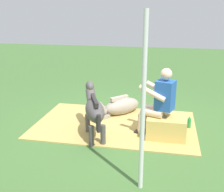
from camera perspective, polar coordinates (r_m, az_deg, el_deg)
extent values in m
plane|color=#426B33|center=(5.68, 1.61, -6.05)|extent=(24.00, 24.00, 0.00)
cube|color=tan|center=(5.71, 0.62, -5.76)|extent=(3.16, 2.00, 0.02)
cube|color=tan|center=(5.20, 10.88, -6.23)|extent=(0.69, 0.54, 0.40)
cylinder|color=beige|center=(5.08, 7.98, -3.37)|extent=(0.42, 0.26, 0.14)
cylinder|color=beige|center=(5.25, 5.83, -5.76)|extent=(0.11, 0.11, 0.40)
cube|color=black|center=(5.32, 5.78, -7.46)|extent=(0.24, 0.17, 0.06)
cylinder|color=beige|center=(5.25, 8.82, -2.69)|extent=(0.42, 0.26, 0.14)
cylinder|color=beige|center=(5.42, 6.72, -5.03)|extent=(0.11, 0.11, 0.40)
cube|color=black|center=(5.49, 6.65, -6.69)|extent=(0.24, 0.17, 0.06)
cube|color=#2659B2|center=(4.99, 10.70, 0.14)|extent=(0.37, 0.36, 0.52)
cylinder|color=beige|center=(4.90, 8.11, 0.54)|extent=(0.50, 0.25, 0.26)
cylinder|color=beige|center=(5.18, 9.46, 1.42)|extent=(0.50, 0.25, 0.26)
sphere|color=beige|center=(4.90, 10.94, 4.39)|extent=(0.20, 0.20, 0.20)
ellipsoid|color=#4C4747|center=(4.96, -3.53, -2.95)|extent=(0.62, 0.90, 0.34)
cylinder|color=#4C4747|center=(5.34, -4.93, -5.55)|extent=(0.09, 0.09, 0.37)
cylinder|color=#4C4747|center=(5.36, -2.80, -5.40)|extent=(0.09, 0.09, 0.37)
cylinder|color=#4C4747|center=(4.83, -4.19, -8.10)|extent=(0.09, 0.09, 0.37)
cylinder|color=#4C4747|center=(4.85, -1.82, -7.92)|extent=(0.09, 0.09, 0.37)
cylinder|color=#4C4747|center=(5.40, -4.26, -0.14)|extent=(0.31, 0.41, 0.33)
ellipsoid|color=#4C4747|center=(5.52, -4.52, 2.00)|extent=(0.27, 0.36, 0.20)
cube|color=#2A2727|center=(4.90, -3.57, -0.86)|extent=(0.28, 0.58, 0.08)
cylinder|color=#2A2727|center=(4.54, -2.72, -5.57)|extent=(0.07, 0.07, 0.30)
ellipsoid|color=gray|center=(6.24, 2.06, -2.07)|extent=(0.90, 0.91, 0.36)
cube|color=gray|center=(6.00, -2.09, -4.23)|extent=(0.37, 0.37, 0.10)
cylinder|color=gray|center=(5.92, -2.27, -2.56)|extent=(0.33, 0.33, 0.30)
ellipsoid|color=gray|center=(5.80, -3.78, -2.16)|extent=(0.32, 0.33, 0.20)
cube|color=#B5A999|center=(6.13, 1.48, -0.45)|extent=(0.36, 0.37, 0.08)
cylinder|color=#268C3F|center=(5.70, 15.33, -5.47)|extent=(0.07, 0.07, 0.20)
cone|color=#268C3F|center=(5.66, 15.43, -4.23)|extent=(0.06, 0.06, 0.06)
cylinder|color=silver|center=(3.40, 6.31, -2.11)|extent=(0.06, 0.06, 2.26)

